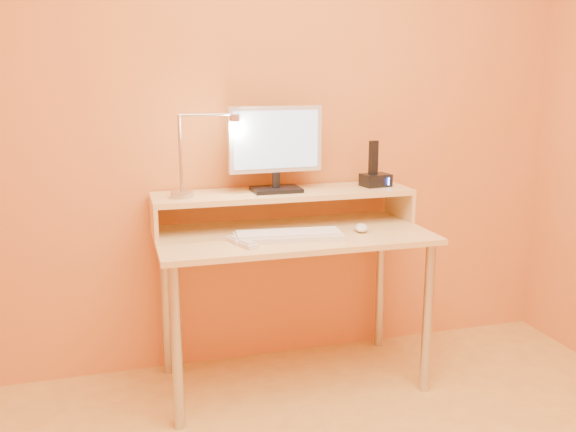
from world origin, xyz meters
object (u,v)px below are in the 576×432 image
object	(u,v)px
lamp_base	(182,195)
mouse	(361,228)
phone_dock	(376,180)
remote_control	(242,243)
monitor_panel	(275,139)
keyboard	(288,236)

from	to	relation	value
lamp_base	mouse	size ratio (longest dim) A/B	0.95
phone_dock	remote_control	xyz separation A→B (m)	(-0.72, -0.29, -0.18)
monitor_panel	lamp_base	xyz separation A→B (m)	(-0.43, -0.04, -0.23)
monitor_panel	mouse	size ratio (longest dim) A/B	4.15
lamp_base	monitor_panel	bearing A→B (deg)	5.28
lamp_base	phone_dock	size ratio (longest dim) A/B	0.77
lamp_base	keyboard	world-z (taller)	lamp_base
monitor_panel	mouse	distance (m)	0.56
phone_dock	remote_control	distance (m)	0.80
monitor_panel	remote_control	distance (m)	0.54
phone_dock	keyboard	size ratio (longest dim) A/B	0.28
monitor_panel	mouse	world-z (taller)	monitor_panel
phone_dock	keyboard	xyz separation A→B (m)	(-0.51, -0.25, -0.18)
lamp_base	keyboard	distance (m)	0.50
lamp_base	phone_dock	world-z (taller)	phone_dock
monitor_panel	remote_control	world-z (taller)	monitor_panel
remote_control	phone_dock	bearing A→B (deg)	2.37
mouse	phone_dock	bearing A→B (deg)	74.89
lamp_base	mouse	bearing A→B (deg)	-14.01
keyboard	monitor_panel	bearing A→B (deg)	93.15
monitor_panel	lamp_base	size ratio (longest dim) A/B	4.36
monitor_panel	phone_dock	bearing A→B (deg)	-4.33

